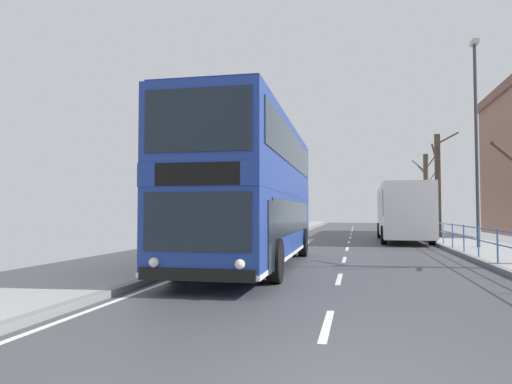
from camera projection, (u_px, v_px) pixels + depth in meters
name	position (u px, v px, depth m)	size (l,w,h in m)	color
ground	(233.00, 382.00, 4.40)	(15.80, 140.00, 0.20)	#404045
double_decker_bus_main	(253.00, 192.00, 14.27)	(2.78, 11.02, 4.34)	navy
background_bus_far_lane	(402.00, 211.00, 26.58)	(2.71, 9.76, 3.16)	white
pedestrian_railing_far_kerb	(497.00, 240.00, 13.60)	(0.05, 21.97, 1.02)	#386BA8
street_lamp_far_side	(476.00, 128.00, 20.24)	(0.28, 0.60, 9.04)	#38383D
bare_tree_far_00	(438.00, 181.00, 28.76)	(1.85, 3.42, 6.58)	#423328
bare_tree_far_02	(426.00, 191.00, 40.31)	(2.34, 2.14, 6.55)	brown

